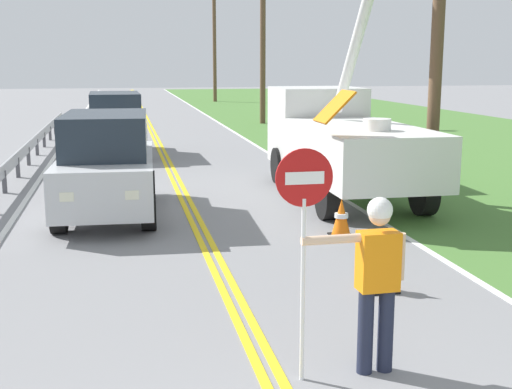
# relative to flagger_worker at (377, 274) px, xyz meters

# --- Properties ---
(grass_verge_right) EXTENTS (16.00, 110.00, 0.01)m
(grass_verge_right) POSITION_rel_flagger_worker_xyz_m (10.54, 16.93, -1.04)
(grass_verge_right) COLOR #477533
(grass_verge_right) RESTS_ON ground
(centerline_yellow_left) EXTENTS (0.11, 110.00, 0.01)m
(centerline_yellow_left) POSITION_rel_flagger_worker_xyz_m (-1.15, 16.93, -1.04)
(centerline_yellow_left) COLOR yellow
(centerline_yellow_left) RESTS_ON ground
(centerline_yellow_right) EXTENTS (0.11, 110.00, 0.01)m
(centerline_yellow_right) POSITION_rel_flagger_worker_xyz_m (-0.97, 16.93, -1.04)
(centerline_yellow_right) COLOR yellow
(centerline_yellow_right) RESTS_ON ground
(edge_line_right) EXTENTS (0.12, 110.00, 0.01)m
(edge_line_right) POSITION_rel_flagger_worker_xyz_m (2.54, 16.93, -1.04)
(edge_line_right) COLOR silver
(edge_line_right) RESTS_ON ground
(edge_line_left) EXTENTS (0.12, 110.00, 0.01)m
(edge_line_left) POSITION_rel_flagger_worker_xyz_m (-4.66, 16.93, -1.04)
(edge_line_left) COLOR silver
(edge_line_left) RESTS_ON ground
(flagger_worker) EXTENTS (1.09, 0.25, 1.83)m
(flagger_worker) POSITION_rel_flagger_worker_xyz_m (0.00, 0.00, 0.00)
(flagger_worker) COLOR #1E2338
(flagger_worker) RESTS_ON ground
(stop_sign_paddle) EXTENTS (0.56, 0.04, 2.33)m
(stop_sign_paddle) POSITION_rel_flagger_worker_xyz_m (-0.77, -0.03, 0.66)
(stop_sign_paddle) COLOR silver
(stop_sign_paddle) RESTS_ON ground
(utility_bucket_truck) EXTENTS (2.70, 6.82, 5.71)m
(utility_bucket_truck) POSITION_rel_flagger_worker_xyz_m (2.61, 9.20, 0.38)
(utility_bucket_truck) COLOR silver
(utility_bucket_truck) RESTS_ON ground
(oncoming_suv_nearest) EXTENTS (2.07, 4.68, 2.10)m
(oncoming_suv_nearest) POSITION_rel_flagger_worker_xyz_m (-2.75, 7.94, 0.01)
(oncoming_suv_nearest) COLOR silver
(oncoming_suv_nearest) RESTS_ON ground
(oncoming_suv_second) EXTENTS (1.99, 4.64, 2.10)m
(oncoming_suv_second) POSITION_rel_flagger_worker_xyz_m (-2.62, 17.25, 0.01)
(oncoming_suv_second) COLOR silver
(oncoming_suv_second) RESTS_ON ground
(utility_pole_near) EXTENTS (1.80, 0.28, 8.34)m
(utility_pole_near) POSITION_rel_flagger_worker_xyz_m (4.37, 7.93, 3.31)
(utility_pole_near) COLOR brown
(utility_pole_near) RESTS_ON ground
(utility_pole_mid) EXTENTS (1.80, 0.28, 7.94)m
(utility_pole_mid) POSITION_rel_flagger_worker_xyz_m (4.70, 27.99, 3.11)
(utility_pole_mid) COLOR brown
(utility_pole_mid) RESTS_ON ground
(utility_pole_far) EXTENTS (1.80, 0.28, 8.61)m
(utility_pole_far) POSITION_rel_flagger_worker_xyz_m (4.95, 47.50, 3.44)
(utility_pole_far) COLOR brown
(utility_pole_far) RESTS_ON ground
(traffic_cone_lead) EXTENTS (0.40, 0.40, 0.70)m
(traffic_cone_lead) POSITION_rel_flagger_worker_xyz_m (1.02, 2.35, -0.71)
(traffic_cone_lead) COLOR orange
(traffic_cone_lead) RESTS_ON ground
(traffic_cone_mid) EXTENTS (0.40, 0.40, 0.70)m
(traffic_cone_mid) POSITION_rel_flagger_worker_xyz_m (1.41, 5.33, -0.71)
(traffic_cone_mid) COLOR orange
(traffic_cone_mid) RESTS_ON ground
(guardrail_left_shoulder) EXTENTS (0.10, 32.00, 0.71)m
(guardrail_left_shoulder) POSITION_rel_flagger_worker_xyz_m (-5.26, 12.00, -0.53)
(guardrail_left_shoulder) COLOR #9EA0A3
(guardrail_left_shoulder) RESTS_ON ground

